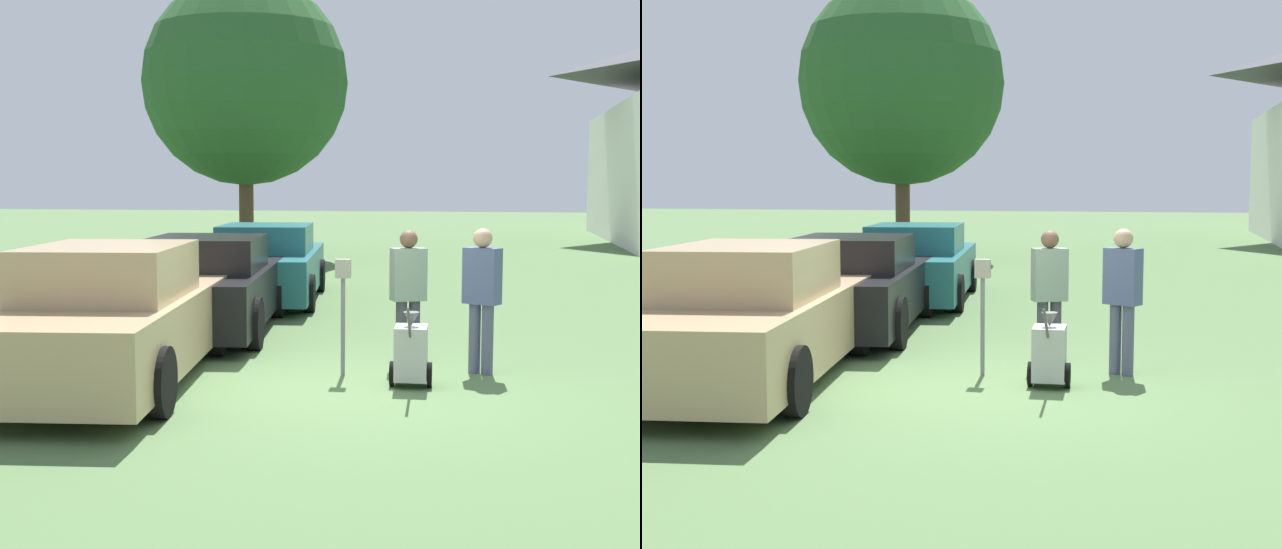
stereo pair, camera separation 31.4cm
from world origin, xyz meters
TOP-DOWN VIEW (x-y plane):
  - ground_plane at (0.00, 0.00)m, footprint 120.00×120.00m
  - parked_car_tan at (-2.65, -0.13)m, footprint 2.45×5.21m
  - parked_car_black at (-2.65, 3.37)m, footprint 2.42×4.93m
  - parked_car_teal at (-2.65, 7.01)m, footprint 2.48×5.08m
  - parking_meter at (-0.14, 0.68)m, footprint 0.18×0.09m
  - person_worker at (0.56, 1.40)m, footprint 0.47×0.37m
  - person_supervisor at (1.46, 1.10)m, footprint 0.47×0.39m
  - equipment_cart at (0.70, 0.27)m, footprint 0.48×0.99m
  - shade_tree at (-5.70, 16.55)m, footprint 6.16×6.16m

SIDE VIEW (x-z plane):
  - ground_plane at x=0.00m, z-range 0.00..0.00m
  - equipment_cart at x=0.70m, z-range -0.11..0.89m
  - parked_car_teal at x=-2.65m, z-range -0.05..1.43m
  - parked_car_black at x=-2.65m, z-range -0.04..1.43m
  - parked_car_tan at x=-2.65m, z-range -0.06..1.52m
  - parking_meter at x=-0.14m, z-range 0.27..1.66m
  - person_worker at x=0.56m, z-range 0.12..1.81m
  - person_supervisor at x=1.46m, z-range 0.12..1.86m
  - shade_tree at x=-5.70m, z-range 1.08..9.42m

